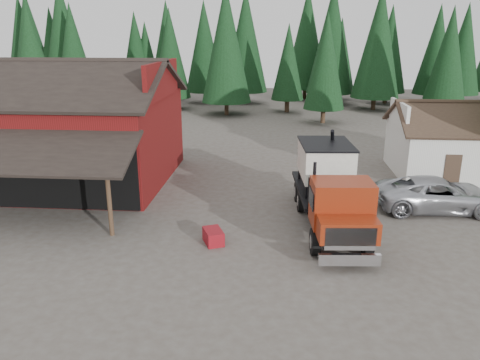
{
  "coord_description": "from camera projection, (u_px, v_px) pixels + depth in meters",
  "views": [
    {
      "loc": [
        1.56,
        -16.31,
        8.54
      ],
      "look_at": [
        -0.17,
        4.92,
        1.8
      ],
      "focal_mm": 35.0,
      "sensor_mm": 36.0,
      "label": 1
    }
  ],
  "objects": [
    {
      "name": "equip_box",
      "position": [
        213.0,
        236.0,
        19.77
      ],
      "size": [
        1.07,
        1.28,
        0.6
      ],
      "primitive_type": "cube",
      "rotation": [
        0.0,
        0.0,
        0.39
      ],
      "color": "maroon",
      "rests_on": "ground"
    },
    {
      "name": "near_pine_a",
      "position": [
        32.0,
        56.0,
        44.58
      ],
      "size": [
        4.4,
        4.4,
        11.4
      ],
      "color": "#382619",
      "rests_on": "ground"
    },
    {
      "name": "feed_truck",
      "position": [
        330.0,
        186.0,
        21.14
      ],
      "size": [
        3.17,
        9.22,
        4.1
      ],
      "rotation": [
        0.0,
        0.0,
        0.07
      ],
      "color": "black",
      "rests_on": "ground"
    },
    {
      "name": "silver_car",
      "position": [
        438.0,
        195.0,
        23.25
      ],
      "size": [
        6.07,
        2.91,
        1.67
      ],
      "primitive_type": "imported",
      "rotation": [
        0.0,
        0.0,
        1.59
      ],
      "color": "#B6B8BF",
      "rests_on": "ground"
    },
    {
      "name": "near_pine_d",
      "position": [
        226.0,
        44.0,
        48.58
      ],
      "size": [
        5.28,
        5.28,
        13.4
      ],
      "color": "#382619",
      "rests_on": "ground"
    },
    {
      "name": "ground",
      "position": [
        234.0,
        262.0,
        18.2
      ],
      "size": [
        120.0,
        120.0,
        0.0
      ],
      "primitive_type": "plane",
      "color": "#4C443B",
      "rests_on": "ground"
    },
    {
      "name": "near_pine_b",
      "position": [
        326.0,
        62.0,
        44.46
      ],
      "size": [
        3.96,
        3.96,
        10.4
      ],
      "color": "#382619",
      "rests_on": "ground"
    },
    {
      "name": "red_barn",
      "position": [
        65.0,
        136.0,
        27.65
      ],
      "size": [
        12.8,
        13.63,
        7.18
      ],
      "color": "#611011",
      "rests_on": "ground"
    },
    {
      "name": "conifer_backdrop",
      "position": [
        266.0,
        104.0,
        58.11
      ],
      "size": [
        76.0,
        16.0,
        16.0
      ],
      "primitive_type": null,
      "color": "black",
      "rests_on": "ground"
    },
    {
      "name": "farmhouse",
      "position": [
        461.0,
        148.0,
        29.04
      ],
      "size": [
        8.6,
        6.42,
        4.65
      ],
      "color": "silver",
      "rests_on": "ground"
    }
  ]
}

